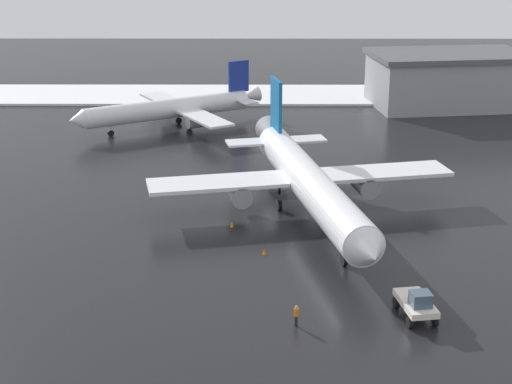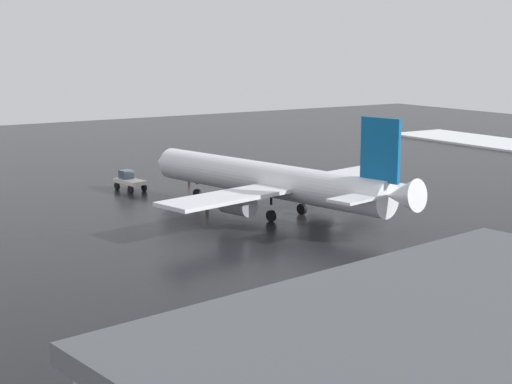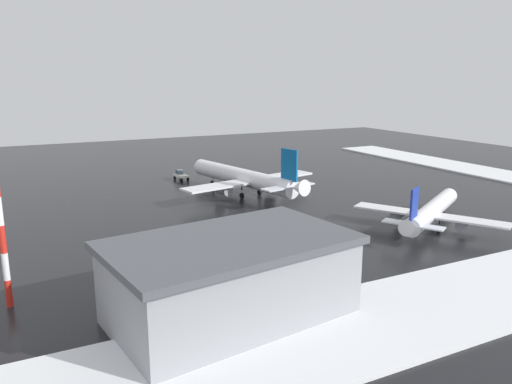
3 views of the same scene
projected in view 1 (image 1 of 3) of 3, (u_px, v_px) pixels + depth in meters
name	position (u px, v px, depth m)	size (l,w,h in m)	color
ground_plane	(284.00, 189.00, 89.21)	(240.00, 240.00, 0.00)	black
snow_bank_far	(275.00, 95.00, 136.38)	(152.00, 16.00, 0.38)	white
airplane_distant_tail	(308.00, 181.00, 79.71)	(32.44, 38.75, 11.59)	white
airplane_foreground_jet	(172.00, 108.00, 114.45)	(27.28, 23.34, 8.96)	white
pushback_tug	(417.00, 303.00, 59.85)	(2.91, 4.88, 2.50)	silver
ground_crew_by_nose_gear	(296.00, 314.00, 58.77)	(0.36, 0.36, 1.71)	black
ground_crew_mid_apron	(363.00, 226.00, 75.70)	(0.36, 0.36, 1.71)	black
cargo_hangar	(448.00, 79.00, 127.64)	(26.82, 18.28, 8.80)	gray
traffic_cone_near_nose	(264.00, 252.00, 71.66)	(0.36, 0.36, 0.55)	orange
traffic_cone_mid_line	(232.00, 224.00, 78.06)	(0.36, 0.36, 0.55)	orange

